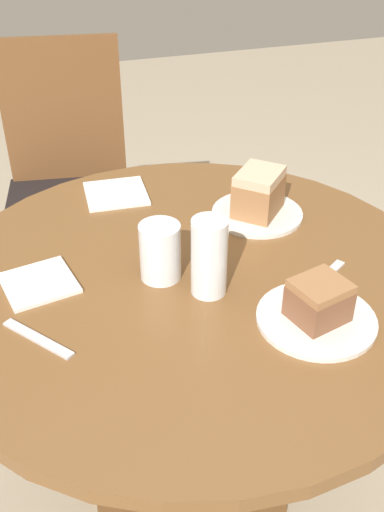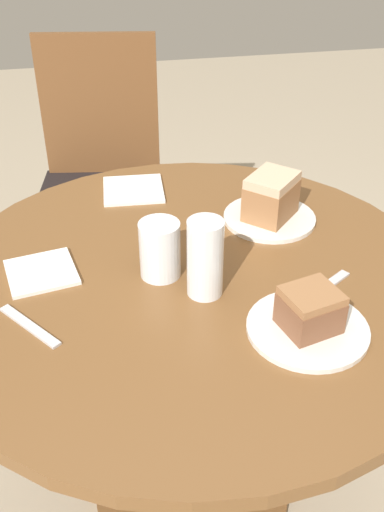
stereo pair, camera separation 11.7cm
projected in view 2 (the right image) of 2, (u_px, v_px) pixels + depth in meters
The scene contains 13 objects.
ground_plane at pixel (192, 493), 1.60m from camera, with size 8.00×8.00×0.00m, color tan.
table at pixel (192, 337), 1.29m from camera, with size 1.02×1.02×0.73m.
chair at pixel (101, 183), 2.02m from camera, with size 0.49×0.53×0.96m.
plate_near at pixel (307, 328), 1.05m from camera, with size 0.22×0.22×0.01m.
plate_far at pixel (269, 218), 1.37m from camera, with size 0.21×0.21×0.01m.
cake_slice_near at pixel (310, 310), 1.02m from camera, with size 0.11×0.11×0.08m.
cake_slice_far at pixel (271, 196), 1.34m from camera, with size 0.14×0.15×0.10m.
glass_lemonade at pixel (205, 262), 1.11m from camera, with size 0.07×0.07×0.16m.
glass_water at pixel (160, 252), 1.16m from camera, with size 0.08×0.08×0.12m.
napkin_stack at pixel (133, 190), 1.48m from camera, with size 0.16×0.16×0.01m.
fork at pixel (324, 288), 1.15m from camera, with size 0.14×0.10×0.00m.
spoon at pixel (29, 326), 1.06m from camera, with size 0.11×0.14×0.00m.
napkin_side at pixel (41, 272), 1.19m from camera, with size 0.15×0.15×0.01m.
Camera 2 is at (-0.19, -0.95, 1.43)m, focal length 42.00 mm.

